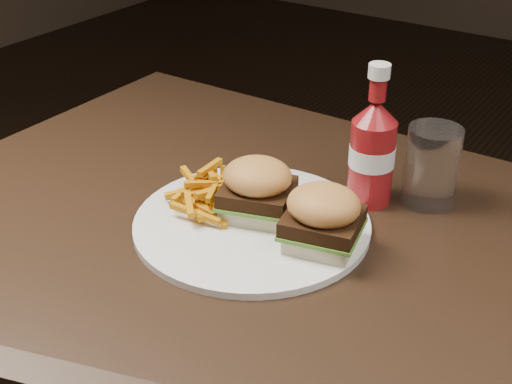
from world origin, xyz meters
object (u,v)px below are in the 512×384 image
Objects in this scene: dining_table at (306,264)px; ketchup_bottle at (371,163)px; tumbler at (431,167)px; plate at (252,224)px.

ketchup_bottle is (0.01, 0.16, 0.08)m from dining_table.
ketchup_bottle is at bearing -148.09° from tumbler.
plate is 0.27m from tumbler.
plate is at bearing -122.62° from ketchup_bottle.
plate is (-0.09, 0.01, 0.03)m from dining_table.
ketchup_bottle is at bearing 87.47° from dining_table.
plate is 0.19m from ketchup_bottle.
dining_table is at bearing -110.82° from tumbler.
dining_table is 0.18m from ketchup_bottle.
tumbler is at bearing 69.18° from dining_table.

